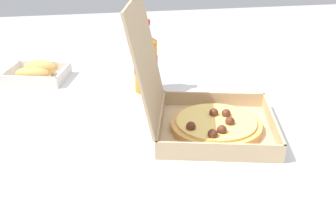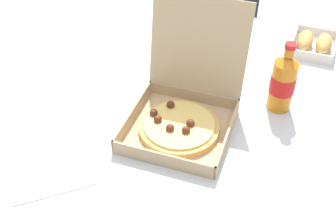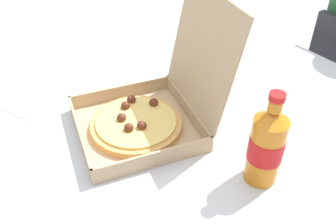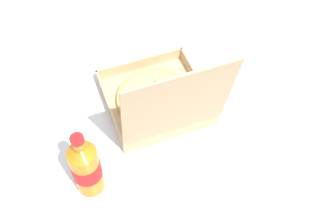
{
  "view_description": "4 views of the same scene",
  "coord_description": "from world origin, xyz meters",
  "px_view_note": "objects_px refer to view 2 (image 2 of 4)",
  "views": [
    {
      "loc": [
        -0.82,
        0.11,
        1.22
      ],
      "look_at": [
        0.04,
        -0.05,
        0.79
      ],
      "focal_mm": 42.05,
      "sensor_mm": 36.0,
      "label": 1
    },
    {
      "loc": [
        0.08,
        -1.06,
        1.57
      ],
      "look_at": [
        -0.01,
        -0.12,
        0.76
      ],
      "focal_mm": 45.51,
      "sensor_mm": 36.0,
      "label": 2
    },
    {
      "loc": [
        0.65,
        -0.51,
        1.34
      ],
      "look_at": [
        0.03,
        -0.08,
        0.76
      ],
      "focal_mm": 38.9,
      "sensor_mm": 36.0,
      "label": 3
    },
    {
      "loc": [
        0.44,
        0.5,
        1.72
      ],
      "look_at": [
        0.03,
        -0.1,
        0.76
      ],
      "focal_mm": 44.26,
      "sensor_mm": 36.0,
      "label": 4
    }
  ],
  "objects_px": {
    "cola_bottle": "(283,82)",
    "paper_menu": "(51,174)",
    "bread_side_box": "(314,43)",
    "chair": "(212,39)",
    "pizza_box_open": "(183,111)"
  },
  "relations": [
    {
      "from": "cola_bottle",
      "to": "paper_menu",
      "type": "relative_size",
      "value": 1.07
    },
    {
      "from": "bread_side_box",
      "to": "chair",
      "type": "bearing_deg",
      "value": 127.82
    },
    {
      "from": "chair",
      "to": "cola_bottle",
      "type": "xyz_separation_m",
      "value": [
        0.2,
        -0.81,
        0.35
      ]
    },
    {
      "from": "bread_side_box",
      "to": "cola_bottle",
      "type": "bearing_deg",
      "value": -114.82
    },
    {
      "from": "bread_side_box",
      "to": "cola_bottle",
      "type": "xyz_separation_m",
      "value": [
        -0.16,
        -0.35,
        0.07
      ]
    },
    {
      "from": "chair",
      "to": "paper_menu",
      "type": "bearing_deg",
      "value": -109.99
    },
    {
      "from": "cola_bottle",
      "to": "paper_menu",
      "type": "distance_m",
      "value": 0.7
    },
    {
      "from": "cola_bottle",
      "to": "chair",
      "type": "bearing_deg",
      "value": 103.67
    },
    {
      "from": "paper_menu",
      "to": "chair",
      "type": "bearing_deg",
      "value": 44.81
    },
    {
      "from": "chair",
      "to": "cola_bottle",
      "type": "distance_m",
      "value": 0.9
    },
    {
      "from": "pizza_box_open",
      "to": "cola_bottle",
      "type": "distance_m",
      "value": 0.31
    },
    {
      "from": "bread_side_box",
      "to": "paper_menu",
      "type": "bearing_deg",
      "value": -138.63
    },
    {
      "from": "paper_menu",
      "to": "pizza_box_open",
      "type": "bearing_deg",
      "value": 9.62
    },
    {
      "from": "chair",
      "to": "pizza_box_open",
      "type": "bearing_deg",
      "value": -95.62
    },
    {
      "from": "bread_side_box",
      "to": "cola_bottle",
      "type": "height_order",
      "value": "cola_bottle"
    }
  ]
}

